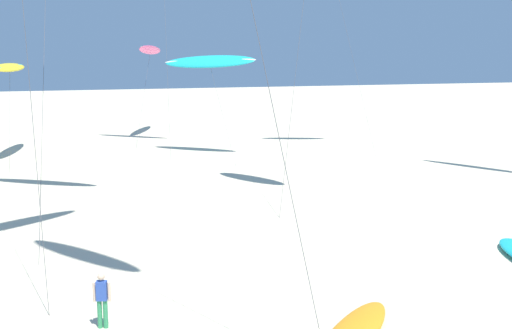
{
  "coord_description": "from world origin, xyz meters",
  "views": [
    {
      "loc": [
        -4.48,
        2.03,
        7.77
      ],
      "look_at": [
        2.57,
        21.68,
        4.19
      ],
      "focal_mm": 44.92,
      "sensor_mm": 36.0,
      "label": 1
    }
  ],
  "objects_px": {
    "flying_kite_2": "(10,67)",
    "flying_kite_5": "(150,50)",
    "flying_kite_3": "(209,62)",
    "person_near_left": "(102,298)"
  },
  "relations": [
    {
      "from": "flying_kite_5",
      "to": "person_near_left",
      "type": "bearing_deg",
      "value": -102.46
    },
    {
      "from": "flying_kite_3",
      "to": "flying_kite_5",
      "type": "xyz_separation_m",
      "value": [
        -1.93,
        14.13,
        0.96
      ]
    },
    {
      "from": "flying_kite_2",
      "to": "flying_kite_5",
      "type": "distance_m",
      "value": 16.11
    },
    {
      "from": "flying_kite_2",
      "to": "flying_kite_5",
      "type": "relative_size",
      "value": 0.85
    },
    {
      "from": "flying_kite_3",
      "to": "flying_kite_5",
      "type": "bearing_deg",
      "value": 97.78
    },
    {
      "from": "flying_kite_3",
      "to": "person_near_left",
      "type": "distance_m",
      "value": 33.24
    },
    {
      "from": "flying_kite_2",
      "to": "person_near_left",
      "type": "height_order",
      "value": "flying_kite_2"
    },
    {
      "from": "flying_kite_3",
      "to": "flying_kite_5",
      "type": "distance_m",
      "value": 14.29
    },
    {
      "from": "flying_kite_2",
      "to": "flying_kite_3",
      "type": "distance_m",
      "value": 15.12
    },
    {
      "from": "flying_kite_3",
      "to": "person_near_left",
      "type": "relative_size",
      "value": 5.34
    }
  ]
}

